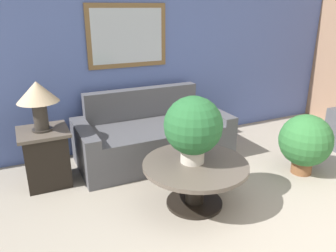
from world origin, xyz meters
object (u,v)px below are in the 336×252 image
Objects in this scene: coffee_table at (195,174)px; side_table at (46,157)px; table_lamp at (38,96)px; potted_plant_on_table at (193,127)px; potted_plant_floor at (305,141)px; couch_main at (153,137)px.

coffee_table is 1.69m from side_table.
potted_plant_on_table is at bearing -39.72° from table_lamp.
potted_plant_on_table is 0.91× the size of potted_plant_floor.
potted_plant_on_table is (1.27, -1.06, 0.50)m from side_table.
coffee_table is 0.50m from potted_plant_on_table.
potted_plant_floor is at bearing -20.92° from table_lamp.
table_lamp is at bearing 139.64° from coffee_table.
potted_plant_floor is at bearing -38.67° from couch_main.
coffee_table is at bearing -66.96° from potted_plant_on_table.
potted_plant_floor is (1.53, -0.01, -0.42)m from potted_plant_on_table.
coffee_table is at bearing -179.04° from potted_plant_floor.
coffee_table is 1.42× the size of potted_plant_floor.
couch_main is 3.03× the size of side_table.
potted_plant_floor is (1.51, 0.03, 0.07)m from coffee_table.
coffee_table is 1.51m from potted_plant_floor.
table_lamp is (0.00, -0.00, 0.70)m from side_table.
coffee_table is 1.57× the size of potted_plant_on_table.
couch_main is 1.53m from table_lamp.
potted_plant_on_table is at bearing -39.72° from side_table.
side_table is (-1.29, 1.10, -0.01)m from coffee_table.
potted_plant_floor is (2.80, -1.07, -0.62)m from table_lamp.
potted_plant_on_table reaches higher than side_table.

